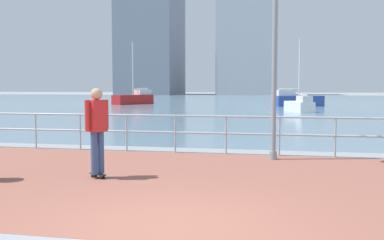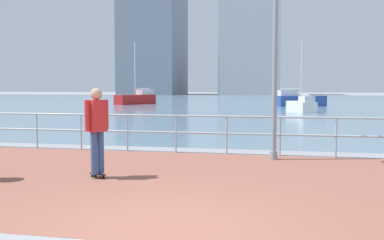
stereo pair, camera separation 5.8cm
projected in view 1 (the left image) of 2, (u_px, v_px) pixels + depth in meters
name	position (u px, v px, depth m)	size (l,w,h in m)	color
ground	(265.00, 105.00, 44.65)	(220.00, 220.00, 0.00)	gray
brick_paving	(205.00, 181.00, 8.27)	(28.00, 6.83, 0.01)	#935647
harbor_water	(267.00, 101.00, 55.61)	(180.00, 88.00, 0.00)	slate
waterfront_railing	(226.00, 127.00, 11.55)	(25.25, 0.06, 1.05)	#9EADB7
lamppost	(279.00, 52.00, 10.42)	(0.60, 0.72, 4.76)	gray
skateboarder	(97.00, 124.00, 8.47)	(0.40, 0.52, 1.78)	black
sailboat_blue	(300.00, 105.00, 31.78)	(2.15, 3.67, 4.93)	white
sailboat_white	(297.00, 100.00, 41.35)	(4.80, 2.99, 6.46)	#284799
sailboat_ivory	(134.00, 98.00, 46.16)	(3.58, 4.77, 6.56)	#B21E1E
tower_concrete	(151.00, 42.00, 109.37)	(13.97, 17.51, 28.26)	slate
tower_steel	(248.00, 42.00, 105.40)	(14.19, 13.92, 27.33)	#A3A8B2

